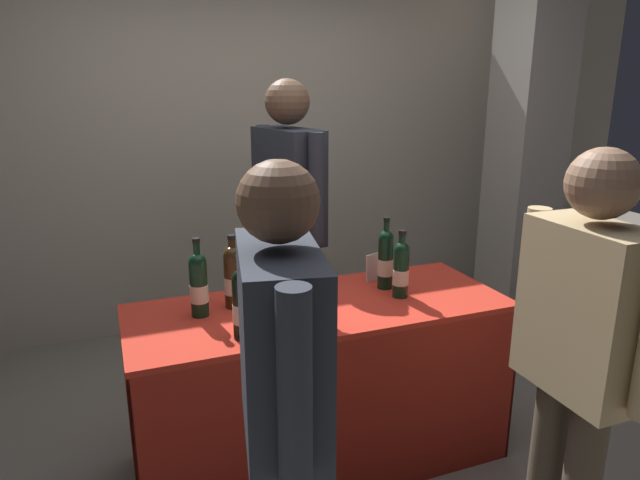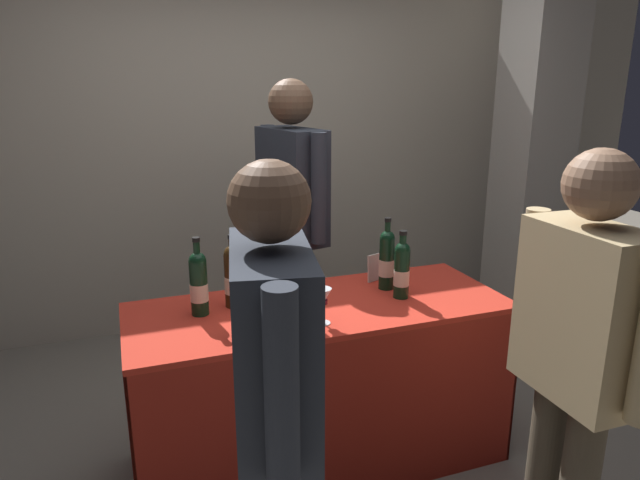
% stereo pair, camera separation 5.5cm
% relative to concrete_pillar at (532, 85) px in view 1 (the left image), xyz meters
% --- Properties ---
extents(ground_plane, '(12.00, 12.00, 0.00)m').
position_rel_concrete_pillar_xyz_m(ground_plane, '(-1.84, -0.88, -1.73)').
color(ground_plane, gray).
extents(back_partition, '(7.18, 0.12, 2.69)m').
position_rel_concrete_pillar_xyz_m(back_partition, '(-1.84, 0.97, -0.39)').
color(back_partition, '#B2A893').
rests_on(back_partition, ground_plane).
extents(concrete_pillar, '(0.39, 0.39, 3.46)m').
position_rel_concrete_pillar_xyz_m(concrete_pillar, '(0.00, 0.00, 0.00)').
color(concrete_pillar, gray).
rests_on(concrete_pillar, ground_plane).
extents(tasting_table, '(1.69, 0.66, 0.79)m').
position_rel_concrete_pillar_xyz_m(tasting_table, '(-1.84, -0.88, -1.19)').
color(tasting_table, red).
rests_on(tasting_table, ground_plane).
extents(featured_wine_bottle, '(0.08, 0.08, 0.33)m').
position_rel_concrete_pillar_xyz_m(featured_wine_bottle, '(-2.20, -0.77, -0.79)').
color(featured_wine_bottle, '#38230F').
rests_on(featured_wine_bottle, tasting_table).
extents(display_bottle_0, '(0.07, 0.07, 0.35)m').
position_rel_concrete_pillar_xyz_m(display_bottle_0, '(-1.47, -0.80, -0.79)').
color(display_bottle_0, black).
rests_on(display_bottle_0, tasting_table).
extents(display_bottle_1, '(0.08, 0.08, 0.34)m').
position_rel_concrete_pillar_xyz_m(display_bottle_1, '(-2.36, -0.81, -0.79)').
color(display_bottle_1, black).
rests_on(display_bottle_1, tasting_table).
extents(display_bottle_2, '(0.07, 0.07, 0.33)m').
position_rel_concrete_pillar_xyz_m(display_bottle_2, '(-2.24, -1.09, -0.79)').
color(display_bottle_2, black).
rests_on(display_bottle_2, tasting_table).
extents(display_bottle_3, '(0.08, 0.08, 0.34)m').
position_rel_concrete_pillar_xyz_m(display_bottle_3, '(-1.99, -1.00, -0.80)').
color(display_bottle_3, black).
rests_on(display_bottle_3, tasting_table).
extents(display_bottle_4, '(0.07, 0.07, 0.32)m').
position_rel_concrete_pillar_xyz_m(display_bottle_4, '(-1.46, -0.92, -0.80)').
color(display_bottle_4, black).
rests_on(display_bottle_4, tasting_table).
extents(wine_glass_near_vendor, '(0.07, 0.07, 0.14)m').
position_rel_concrete_pillar_xyz_m(wine_glass_near_vendor, '(-2.15, -1.09, -0.84)').
color(wine_glass_near_vendor, silver).
rests_on(wine_glass_near_vendor, tasting_table).
extents(wine_glass_mid, '(0.07, 0.07, 0.15)m').
position_rel_concrete_pillar_xyz_m(wine_glass_mid, '(-1.90, -1.08, -0.83)').
color(wine_glass_mid, silver).
rests_on(wine_glass_mid, tasting_table).
extents(brochure_stand, '(0.16, 0.07, 0.14)m').
position_rel_concrete_pillar_xyz_m(brochure_stand, '(-1.45, -0.67, -0.87)').
color(brochure_stand, silver).
rests_on(brochure_stand, tasting_table).
extents(vendor_presenter, '(0.30, 0.64, 1.77)m').
position_rel_concrete_pillar_xyz_m(vendor_presenter, '(-1.73, -0.12, -0.65)').
color(vendor_presenter, '#2D3347').
rests_on(vendor_presenter, ground_plane).
extents(taster_foreground_right, '(0.22, 0.57, 1.57)m').
position_rel_concrete_pillar_xyz_m(taster_foreground_right, '(-1.32, -1.84, -0.80)').
color(taster_foreground_right, '#4C4233').
rests_on(taster_foreground_right, ground_plane).
extents(taster_foreground_left, '(0.30, 0.63, 1.57)m').
position_rel_concrete_pillar_xyz_m(taster_foreground_left, '(-2.29, -1.73, -0.79)').
color(taster_foreground_left, '#2D3347').
rests_on(taster_foreground_left, ground_plane).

